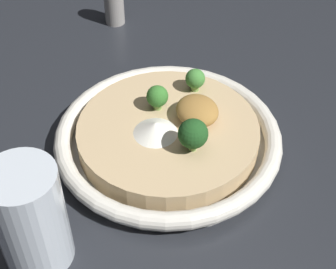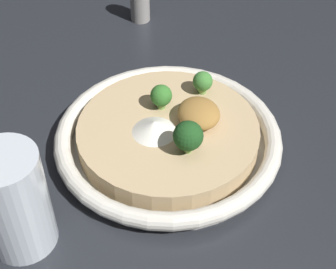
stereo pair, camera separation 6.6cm
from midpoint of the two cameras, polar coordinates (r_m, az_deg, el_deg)
name	(u,v)px [view 2 (the right image)]	position (r m, az deg, el deg)	size (l,w,h in m)	color
ground_plane	(168,148)	(0.68, 2.79, -1.60)	(6.00, 6.00, 0.00)	#23262B
risotto_bowl	(168,137)	(0.66, 2.84, -0.43)	(0.29, 0.29, 0.04)	silver
cheese_sprinkle	(154,127)	(0.64, 1.42, 0.73)	(0.06, 0.06, 0.02)	white
crispy_onion_garnish	(199,113)	(0.65, 6.31, 2.27)	(0.06, 0.05, 0.03)	#A37538
broccoli_right	(159,96)	(0.66, 1.80, 4.12)	(0.03, 0.03, 0.03)	#759E4C
broccoli_front_left	(188,136)	(0.60, 5.38, -0.34)	(0.04, 0.04, 0.04)	#759E4C
broccoli_front_right	(203,82)	(0.69, 6.60, 5.71)	(0.03, 0.03, 0.03)	#759E4C
drinking_glass	(14,202)	(0.55, -13.45, -7.44)	(0.07, 0.07, 0.13)	silver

